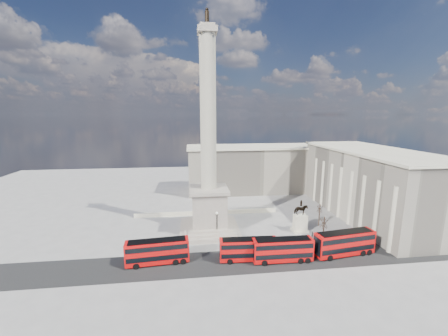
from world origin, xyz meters
name	(u,v)px	position (x,y,z in m)	size (l,w,h in m)	color
ground	(211,240)	(0.00, 0.00, 0.00)	(180.00, 180.00, 0.00)	#999691
asphalt_road	(240,261)	(5.00, -10.00, 0.00)	(120.00, 9.00, 0.01)	#262626
nelsons_column	(209,179)	(0.00, 5.00, 12.92)	(14.00, 14.00, 49.85)	#A89C8C
balustrade_wall	(207,213)	(0.00, 16.00, 0.55)	(40.00, 0.60, 1.10)	beige
building_east	(371,183)	(45.00, 10.00, 9.32)	(19.00, 46.00, 18.60)	#BAB099
building_northeast	(257,168)	(20.00, 40.00, 8.32)	(51.00, 17.00, 16.60)	#BAB099
red_bus_a	(158,251)	(-10.62, -8.85, 2.48)	(11.87, 3.67, 4.74)	red
red_bus_b	(249,249)	(6.62, -9.76, 2.35)	(11.15, 3.03, 4.48)	red
red_bus_c	(283,250)	(13.08, -10.92, 2.44)	(11.52, 2.83, 4.66)	red
red_bus_d	(345,243)	(26.15, -10.05, 2.63)	(12.63, 4.45, 5.01)	red
victorian_lamp	(217,223)	(1.49, 0.90, 3.65)	(0.53, 0.53, 6.19)	black
equestrian_statue	(300,220)	(21.82, 2.15, 2.72)	(3.76, 2.82, 7.89)	beige
bare_tree_near	(324,222)	(23.51, -6.21, 5.62)	(1.63, 1.63, 7.13)	#332319
bare_tree_mid	(320,208)	(27.93, 4.80, 4.72)	(1.58, 1.58, 5.99)	#332319
bare_tree_far	(338,189)	(39.13, 16.21, 6.31)	(1.96, 1.96, 8.01)	#332319
pedestrian_walking	(312,235)	(23.22, -1.80, 0.77)	(0.56, 0.37, 1.55)	#282822
pedestrian_standing	(298,245)	(17.95, -6.50, 0.92)	(0.90, 0.70, 1.84)	#282822
pedestrian_crossing	(252,240)	(8.71, -3.12, 0.89)	(1.04, 0.43, 1.78)	#282822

